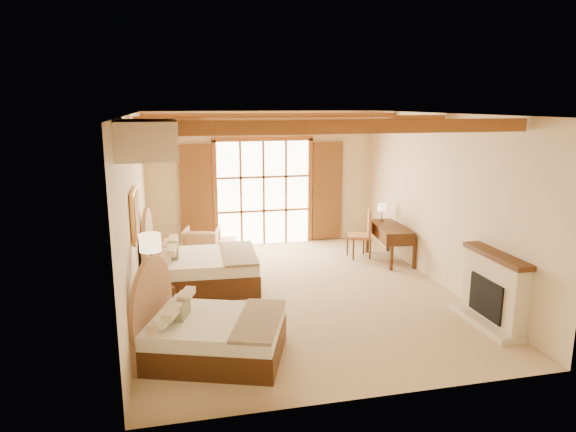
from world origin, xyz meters
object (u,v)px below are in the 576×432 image
object	(u,v)px
bed_far	(194,267)
desk	(390,242)
nightstand	(154,305)
bed_near	(204,332)
armchair	(202,244)

from	to	relation	value
bed_far	desk	bearing A→B (deg)	13.59
nightstand	desk	world-z (taller)	desk
desk	bed_near	bearing A→B (deg)	-133.19
bed_near	armchair	bearing A→B (deg)	106.21
bed_near	armchair	world-z (taller)	bed_near
bed_far	armchair	bearing A→B (deg)	85.08
bed_near	bed_far	size ratio (longest dim) A/B	1.06
nightstand	desk	distance (m)	5.45
bed_near	desk	world-z (taller)	bed_near
nightstand	armchair	bearing A→B (deg)	52.81
nightstand	armchair	size ratio (longest dim) A/B	0.80
nightstand	armchair	world-z (taller)	armchair
nightstand	bed_far	bearing A→B (deg)	43.80
desk	bed_far	bearing A→B (deg)	-162.39
bed_far	bed_near	bearing A→B (deg)	-87.08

